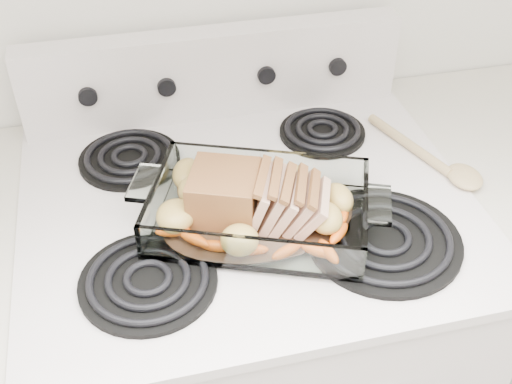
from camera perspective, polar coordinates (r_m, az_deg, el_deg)
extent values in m
cube|color=silver|center=(1.47, -0.61, -14.91)|extent=(0.76, 0.65, 0.92)
cube|color=silver|center=(1.13, -0.77, -0.98)|extent=(0.78, 0.67, 0.02)
cube|color=silver|center=(1.31, -3.76, 10.53)|extent=(0.76, 0.06, 0.18)
cylinder|color=black|center=(0.99, -9.55, -7.88)|extent=(0.21, 0.21, 0.01)
cylinder|color=black|center=(1.06, 11.32, -4.27)|extent=(0.25, 0.25, 0.01)
cylinder|color=black|center=(1.23, -11.15, 2.88)|extent=(0.19, 0.19, 0.01)
cylinder|color=black|center=(1.29, 5.91, 5.28)|extent=(0.17, 0.17, 0.01)
cylinder|color=black|center=(1.27, -14.73, 8.29)|extent=(0.04, 0.02, 0.04)
cylinder|color=black|center=(1.27, -7.98, 9.29)|extent=(0.04, 0.02, 0.04)
cylinder|color=black|center=(1.30, 0.89, 10.41)|extent=(0.04, 0.02, 0.04)
cylinder|color=black|center=(1.34, 7.22, 11.06)|extent=(0.04, 0.02, 0.04)
cube|color=silver|center=(1.06, 0.25, -2.51)|extent=(0.35, 0.23, 0.01)
cube|color=silver|center=(0.96, 1.82, -5.25)|extent=(0.35, 0.01, 0.06)
cube|color=silver|center=(1.12, -1.08, 2.41)|extent=(0.35, 0.01, 0.06)
cube|color=silver|center=(1.02, -8.98, -2.56)|extent=(0.01, 0.23, 0.06)
cube|color=silver|center=(1.08, 8.97, 0.25)|extent=(0.01, 0.23, 0.06)
cylinder|color=#392316|center=(1.06, 0.26, -2.26)|extent=(0.20, 0.20, 0.00)
cube|color=brown|center=(1.02, -2.82, -1.01)|extent=(0.11, 0.11, 0.09)
cube|color=tan|center=(1.03, 0.54, -0.60)|extent=(0.04, 0.10, 0.08)
cube|color=tan|center=(1.04, 1.64, -0.49)|extent=(0.04, 0.10, 0.08)
cube|color=tan|center=(1.04, 2.73, -0.39)|extent=(0.05, 0.10, 0.07)
cube|color=tan|center=(1.05, 3.80, -0.28)|extent=(0.05, 0.10, 0.07)
cube|color=tan|center=(1.05, 4.87, -0.18)|extent=(0.05, 0.09, 0.07)
ellipsoid|color=#C94202|center=(0.98, -6.67, -6.03)|extent=(0.06, 0.02, 0.02)
ellipsoid|color=#C94202|center=(1.02, 7.23, -3.69)|extent=(0.06, 0.02, 0.02)
ellipsoid|color=#C94202|center=(1.10, 7.57, -0.09)|extent=(0.06, 0.02, 0.02)
ellipsoid|color=#C94202|center=(1.06, -8.10, -1.83)|extent=(0.06, 0.02, 0.02)
ellipsoid|color=tan|center=(1.08, -8.39, -0.13)|extent=(0.06, 0.05, 0.04)
ellipsoid|color=tan|center=(1.11, 0.22, 1.49)|extent=(0.06, 0.05, 0.04)
ellipsoid|color=tan|center=(1.06, 6.82, -1.13)|extent=(0.06, 0.05, 0.04)
cylinder|color=tan|center=(1.27, 13.42, 4.16)|extent=(0.09, 0.21, 0.02)
ellipsoid|color=tan|center=(1.21, 18.06, 1.30)|extent=(0.06, 0.08, 0.02)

